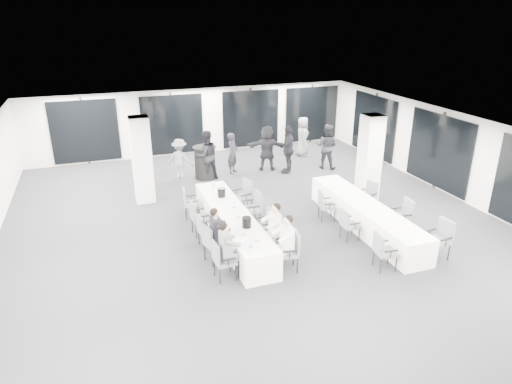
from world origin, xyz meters
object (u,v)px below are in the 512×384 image
banquet_table_side (365,216)px  standing_guest_b (206,152)px  chair_main_left_far (189,201)px  chair_main_right_near (291,249)px  standing_guest_h (327,143)px  chair_main_right_second (278,236)px  chair_main_left_mid (205,229)px  standing_guest_d (288,146)px  ice_bucket_far (221,192)px  chair_main_left_second (213,242)px  chair_main_left_fourth (198,216)px  standing_guest_a (233,151)px  chair_side_right_far (369,194)px  standing_guest_c (180,156)px  chair_side_left_far (325,204)px  banquet_table_main (232,225)px  chair_main_right_mid (266,223)px  ice_bucket_near (247,222)px  chair_main_right_fourth (254,206)px  standing_guest_e (303,134)px  chair_side_left_mid (348,223)px  cocktail_table (205,162)px  chair_side_right_near (441,237)px  standing_guest_g (141,158)px  chair_main_left_near (222,258)px  chair_side_left_near (383,249)px  chair_side_right_mid (403,214)px  chair_main_right_far (244,194)px  standing_guest_f (267,145)px

banquet_table_side → standing_guest_b: (-3.28, 5.52, 0.67)m
chair_main_left_far → chair_main_right_near: bearing=31.5°
standing_guest_h → chair_main_right_near: bearing=99.2°
chair_main_right_near → chair_main_right_second: size_ratio=1.06×
chair_main_left_mid → standing_guest_d: 6.54m
chair_main_right_second → banquet_table_side: bearing=-92.5°
chair_main_left_far → ice_bucket_far: size_ratio=3.43×
chair_main_left_second → chair_main_left_fourth: size_ratio=1.01×
ice_bucket_far → standing_guest_a: bearing=68.8°
chair_side_right_far → chair_main_left_fourth: bearing=74.6°
chair_main_left_second → chair_main_left_fourth: (-0.00, 1.61, -0.01)m
standing_guest_c → ice_bucket_far: 4.07m
chair_main_left_fourth → chair_side_left_far: bearing=81.8°
standing_guest_a → banquet_table_main: bearing=-158.9°
chair_main_right_mid → ice_bucket_near: bearing=120.1°
chair_main_right_fourth → standing_guest_e: standing_guest_e is taller
chair_side_left_mid → chair_main_left_far: bearing=-127.6°
standing_guest_b → standing_guest_c: (-0.89, 0.43, -0.19)m
banquet_table_main → cocktail_table: (0.44, 4.97, 0.24)m
chair_side_left_far → chair_main_right_second: bearing=-41.9°
chair_main_left_far → chair_side_right_near: 7.05m
standing_guest_g → ice_bucket_far: size_ratio=7.31×
banquet_table_side → chair_side_left_mid: bearing=-151.0°
banquet_table_main → chair_main_left_near: size_ratio=5.27×
chair_side_left_near → standing_guest_h: standing_guest_h is taller
cocktail_table → standing_guest_e: (4.63, 1.44, 0.33)m
cocktail_table → chair_side_right_mid: (4.13, -6.25, -0.05)m
chair_main_left_near → standing_guest_h: size_ratio=0.47×
chair_main_left_fourth → standing_guest_h: bearing=120.1°
banquet_table_main → chair_side_left_near: chair_side_left_near is taller
chair_main_left_fourth → chair_side_left_mid: (3.75, -1.67, -0.06)m
chair_main_right_fourth → standing_guest_g: bearing=29.1°
chair_main_right_mid → ice_bucket_far: ice_bucket_far is taller
chair_main_right_far → chair_side_right_near: bearing=-153.9°
banquet_table_main → chair_main_right_fourth: bearing=37.2°
chair_main_right_near → chair_side_right_mid: (3.74, 0.78, 0.01)m
chair_main_right_fourth → chair_side_left_mid: chair_main_right_fourth is taller
chair_main_right_mid → chair_side_right_far: (3.74, 0.85, 0.01)m
cocktail_table → chair_main_right_mid: bearing=-85.9°
chair_main_right_fourth → chair_side_left_near: chair_main_right_fourth is taller
standing_guest_g → ice_bucket_near: standing_guest_g is taller
chair_main_left_mid → standing_guest_g: size_ratio=0.46×
chair_main_left_second → standing_guest_f: size_ratio=0.50×
chair_side_right_far → standing_guest_c: 6.95m
standing_guest_e → ice_bucket_near: (-4.98, -7.38, -0.06)m
banquet_table_main → standing_guest_d: 5.83m
chair_main_right_near → standing_guest_f: 7.50m
chair_side_left_mid → chair_side_left_near: bearing=-0.1°
chair_main_left_near → chair_main_left_mid: chair_main_left_near is taller
standing_guest_g → standing_guest_h: bearing=4.7°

